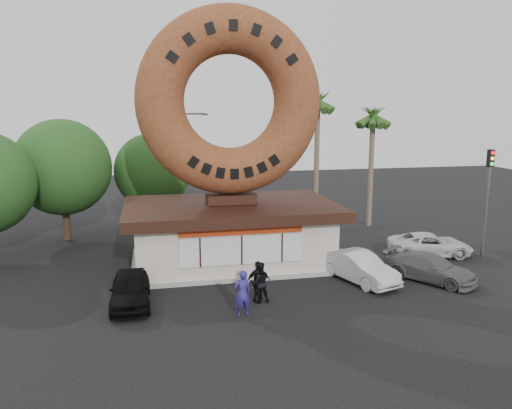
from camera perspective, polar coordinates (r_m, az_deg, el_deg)
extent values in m
plane|color=black|center=(21.87, -0.21, -11.25)|extent=(90.00, 90.00, 0.00)
cube|color=beige|center=(27.01, -2.83, -3.58)|extent=(10.00, 6.00, 3.00)
cube|color=#999993|center=(27.40, -2.80, -6.46)|extent=(10.60, 6.60, 0.15)
cube|color=#3F3F3F|center=(26.67, -2.86, -0.35)|extent=(10.00, 6.00, 0.10)
cube|color=black|center=(26.68, -2.86, -0.46)|extent=(11.20, 7.20, 0.55)
cube|color=silver|center=(24.10, -1.66, -5.24)|extent=(6.00, 0.12, 1.40)
cube|color=#B22F0F|center=(23.82, -1.66, -2.94)|extent=(6.00, 0.10, 0.45)
cube|color=black|center=(26.58, -2.87, 0.71)|extent=(2.60, 1.40, 0.50)
torus|color=brown|center=(26.16, -2.98, 11.65)|extent=(9.59, 2.45, 9.59)
cylinder|color=#473321|center=(33.90, -20.89, -1.05)|extent=(0.44, 0.44, 3.30)
sphere|color=#224E1C|center=(33.45, -21.24, 3.98)|extent=(6.00, 6.00, 6.00)
cylinder|color=#473321|center=(35.49, -11.59, -0.41)|extent=(0.44, 0.44, 2.86)
sphere|color=#224E1C|center=(35.08, -11.75, 3.76)|extent=(5.20, 5.20, 5.20)
cylinder|color=#726651|center=(35.98, 6.93, 4.83)|extent=(0.36, 0.36, 9.00)
cylinder|color=#726651|center=(35.96, 12.99, 3.83)|extent=(0.36, 0.36, 8.00)
cylinder|color=#59595E|center=(36.14, -8.58, 4.02)|extent=(0.18, 0.18, 8.00)
cylinder|color=#59595E|center=(35.96, -7.31, 10.25)|extent=(1.80, 0.12, 0.12)
cube|color=#59595E|center=(36.05, -5.86, 10.20)|extent=(0.45, 0.20, 0.12)
cylinder|color=#59595E|center=(30.42, 24.84, -0.06)|extent=(0.18, 0.18, 6.00)
cube|color=black|center=(30.08, 25.23, 4.81)|extent=(0.30, 0.28, 0.95)
sphere|color=red|center=(29.93, 25.45, 5.35)|extent=(0.18, 0.18, 0.18)
sphere|color=yellow|center=(29.96, 25.40, 4.78)|extent=(0.18, 0.18, 0.18)
sphere|color=green|center=(29.99, 25.36, 4.21)|extent=(0.18, 0.18, 0.18)
imported|color=navy|center=(20.32, -1.55, -10.11)|extent=(0.74, 0.53, 1.92)
imported|color=black|center=(21.72, 0.41, -8.88)|extent=(0.90, 0.72, 1.79)
imported|color=black|center=(21.74, 0.26, -8.81)|extent=(1.07, 0.46, 1.82)
imported|color=black|center=(22.16, -14.18, -9.36)|extent=(1.66, 4.10, 1.40)
imported|color=#BCBBC1|center=(24.80, 11.72, -7.03)|extent=(2.83, 4.57, 1.42)
imported|color=#5D5F62|center=(25.86, 19.27, -6.83)|extent=(4.00, 4.68, 1.29)
imported|color=silver|center=(30.15, 19.28, -4.34)|extent=(4.99, 3.09, 1.29)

